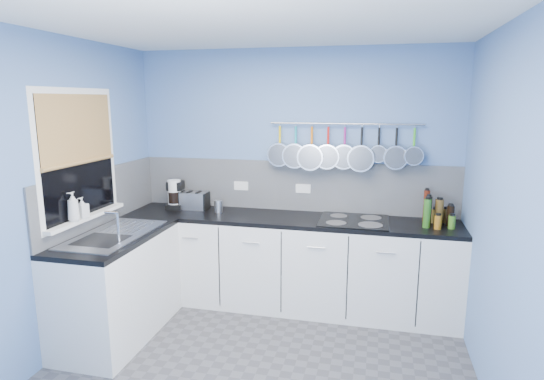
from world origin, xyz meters
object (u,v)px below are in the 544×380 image
at_px(soap_bottle_a, 73,207).
at_px(toaster, 194,201).
at_px(soap_bottle_b, 82,208).
at_px(hob, 354,221).
at_px(paper_towel, 174,194).
at_px(coffee_maker, 175,195).
at_px(canister, 218,206).

bearing_deg(soap_bottle_a, toaster, 65.84).
bearing_deg(soap_bottle_b, hob, 23.86).
bearing_deg(paper_towel, hob, -2.53).
distance_m(soap_bottle_b, hob, 2.37).
distance_m(coffee_maker, hob, 1.83).
bearing_deg(canister, coffee_maker, 174.73).
xyz_separation_m(canister, hob, (1.34, -0.04, -0.05)).
relative_size(soap_bottle_b, toaster, 0.63).
distance_m(soap_bottle_a, paper_towel, 1.20).
distance_m(paper_towel, canister, 0.50).
distance_m(paper_towel, hob, 1.84).
relative_size(soap_bottle_b, coffee_maker, 0.61).
xyz_separation_m(soap_bottle_a, paper_towel, (0.33, 1.14, -0.12)).
distance_m(paper_towel, coffee_maker, 0.01).
bearing_deg(toaster, coffee_maker, -172.90).
relative_size(soap_bottle_a, hob, 0.38).
xyz_separation_m(soap_bottle_b, toaster, (0.53, 1.07, -0.15)).
relative_size(toaster, canister, 2.24).
xyz_separation_m(paper_towel, toaster, (0.20, 0.04, -0.06)).
relative_size(soap_bottle_a, paper_towel, 0.80).
bearing_deg(soap_bottle_a, coffee_maker, 73.97).
height_order(paper_towel, coffee_maker, paper_towel).
bearing_deg(soap_bottle_b, paper_towel, 72.41).
distance_m(coffee_maker, canister, 0.49).
distance_m(toaster, canister, 0.30).
bearing_deg(soap_bottle_b, coffee_maker, 72.38).
distance_m(soap_bottle_a, coffee_maker, 1.21).
bearing_deg(soap_bottle_b, soap_bottle_a, -90.00).
bearing_deg(hob, toaster, 175.89).
xyz_separation_m(soap_bottle_b, hob, (2.16, 0.95, -0.23)).
height_order(paper_towel, hob, paper_towel).
bearing_deg(hob, canister, 178.11).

